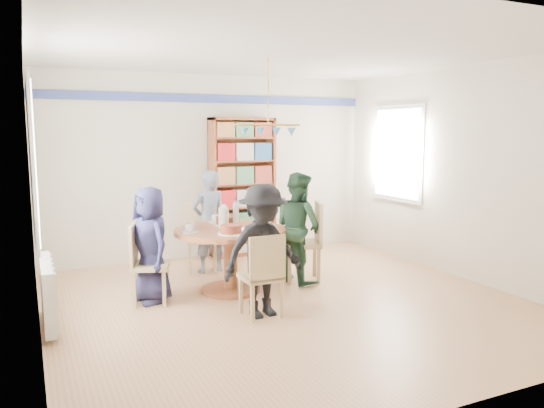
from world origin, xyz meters
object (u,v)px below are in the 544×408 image
dining_table (230,245)px  person_near (263,251)px  radiator (48,292)px  chair_right (309,238)px  bookshelf (242,188)px  chair_far (202,233)px  person_left (151,245)px  person_far (209,222)px  chair_left (143,260)px  chair_near (263,272)px  person_right (298,227)px

dining_table → person_near: 0.94m
radiator → chair_right: bearing=7.0°
bookshelf → chair_far: bearing=-143.8°
dining_table → chair_right: chair_right is taller
person_left → chair_right: bearing=74.6°
dining_table → person_far: (0.05, 0.93, 0.13)m
chair_far → bookshelf: (0.84, 0.62, 0.51)m
radiator → chair_right: 3.09m
person_left → bookshelf: 2.45m
person_near → radiator: bearing=158.3°
person_far → person_near: bearing=78.6°
chair_right → person_near: (-1.06, -0.95, 0.13)m
radiator → person_far: (2.05, 1.30, 0.33)m
person_left → bookshelf: bearing=118.2°
dining_table → chair_left: chair_left is taller
chair_right → chair_near: chair_right is taller
bookshelf → person_near: bearing=-107.5°
chair_far → person_right: person_right is taller
chair_far → person_right: 1.40m
person_left → person_near: 1.33m
bookshelf → radiator: bearing=-144.2°
person_near → bookshelf: 2.76m
radiator → chair_near: (1.98, -0.63, 0.13)m
dining_table → chair_left: (-1.02, -0.02, -0.07)m
chair_left → person_near: person_near is taller
chair_far → chair_near: 2.06m
dining_table → person_left: person_left is taller
person_right → person_far: person_right is taller
dining_table → person_left: size_ratio=1.01×
chair_right → dining_table: bearing=-179.2°
person_right → person_near: size_ratio=1.02×
chair_right → person_left: person_left is taller
person_left → person_right: person_right is taller
dining_table → person_far: 0.94m
person_far → bookshelf: (0.78, 0.74, 0.34)m
chair_far → person_left: 1.39m
chair_far → person_far: bearing=-64.6°
person_far → radiator: bearing=22.3°
chair_right → person_far: 1.38m
bookshelf → chair_left: bearing=-137.4°
chair_near → bookshelf: 2.86m
radiator → bookshelf: size_ratio=0.48×
person_far → person_near: 1.87m
radiator → chair_far: chair_far is taller
chair_far → person_far: size_ratio=0.67×
radiator → person_left: bearing=19.5°
chair_right → chair_near: 1.48m
person_left → person_far: size_ratio=0.94×
chair_far → person_left: (-0.91, -1.04, 0.14)m
radiator → dining_table: bearing=10.2°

